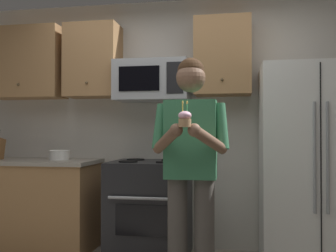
{
  "coord_description": "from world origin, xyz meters",
  "views": [
    {
      "loc": [
        0.68,
        -2.31,
        1.2
      ],
      "look_at": [
        0.17,
        0.55,
        1.25
      ],
      "focal_mm": 41.26,
      "sensor_mm": 36.0,
      "label": 1
    }
  ],
  "objects_px": {
    "refrigerator": "(312,166)",
    "cupcake": "(185,119)",
    "oven_range": "(150,208)",
    "person": "(191,160)",
    "bowl_large_white": "(59,155)",
    "microwave": "(153,81)"
  },
  "relations": [
    {
      "from": "microwave",
      "to": "refrigerator",
      "type": "height_order",
      "value": "microwave"
    },
    {
      "from": "oven_range",
      "to": "person",
      "type": "relative_size",
      "value": 0.53
    },
    {
      "from": "oven_range",
      "to": "person",
      "type": "xyz_separation_m",
      "value": [
        0.5,
        -0.82,
        0.53
      ]
    },
    {
      "from": "oven_range",
      "to": "refrigerator",
      "type": "height_order",
      "value": "refrigerator"
    },
    {
      "from": "person",
      "to": "cupcake",
      "type": "relative_size",
      "value": 10.13
    },
    {
      "from": "microwave",
      "to": "refrigerator",
      "type": "relative_size",
      "value": 0.41
    },
    {
      "from": "refrigerator",
      "to": "cupcake",
      "type": "xyz_separation_m",
      "value": [
        -1.0,
        -1.11,
        0.39
      ]
    },
    {
      "from": "oven_range",
      "to": "person",
      "type": "bearing_deg",
      "value": -59.01
    },
    {
      "from": "refrigerator",
      "to": "bowl_large_white",
      "type": "xyz_separation_m",
      "value": [
        -2.47,
        0.09,
        0.07
      ]
    },
    {
      "from": "microwave",
      "to": "bowl_large_white",
      "type": "distance_m",
      "value": 1.23
    },
    {
      "from": "microwave",
      "to": "refrigerator",
      "type": "distance_m",
      "value": 1.72
    },
    {
      "from": "oven_range",
      "to": "refrigerator",
      "type": "relative_size",
      "value": 0.52
    },
    {
      "from": "refrigerator",
      "to": "person",
      "type": "bearing_deg",
      "value": -141.99
    },
    {
      "from": "cupcake",
      "to": "oven_range",
      "type": "bearing_deg",
      "value": 113.24
    },
    {
      "from": "oven_range",
      "to": "cupcake",
      "type": "relative_size",
      "value": 5.36
    },
    {
      "from": "oven_range",
      "to": "refrigerator",
      "type": "bearing_deg",
      "value": -1.5
    },
    {
      "from": "bowl_large_white",
      "to": "person",
      "type": "relative_size",
      "value": 0.12
    },
    {
      "from": "microwave",
      "to": "person",
      "type": "relative_size",
      "value": 0.42
    },
    {
      "from": "oven_range",
      "to": "cupcake",
      "type": "height_order",
      "value": "cupcake"
    },
    {
      "from": "person",
      "to": "cupcake",
      "type": "xyz_separation_m",
      "value": [
        -0.0,
        -0.33,
        0.3
      ]
    },
    {
      "from": "refrigerator",
      "to": "cupcake",
      "type": "bearing_deg",
      "value": -132.04
    },
    {
      "from": "refrigerator",
      "to": "cupcake",
      "type": "height_order",
      "value": "refrigerator"
    }
  ]
}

